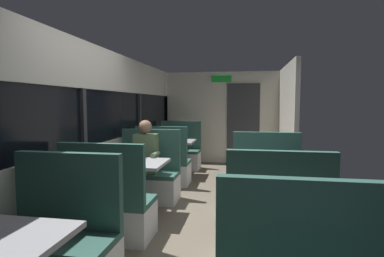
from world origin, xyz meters
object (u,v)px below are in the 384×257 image
at_px(bench_far_window_facing_end, 164,167).
at_px(bench_rear_aisle_facing_entry, 267,188).
at_px(bench_mid_window_facing_end, 109,210).
at_px(seated_passenger, 147,167).
at_px(dining_table_mid_window, 132,169).
at_px(bench_rear_aisle_facing_end, 277,228).
at_px(dining_table_rear_aisle, 271,178).
at_px(bench_far_window_facing_entry, 179,154).
at_px(dining_table_far_window, 172,145).
at_px(bench_near_window_facing_entry, 58,250).
at_px(bench_mid_window_facing_entry, 148,179).

height_order(bench_far_window_facing_end, bench_rear_aisle_facing_entry, same).
bearing_deg(bench_mid_window_facing_end, seated_passenger, 90.00).
xyz_separation_m(dining_table_mid_window, bench_rear_aisle_facing_end, (1.79, -0.90, -0.31)).
xyz_separation_m(bench_mid_window_facing_end, bench_rear_aisle_facing_entry, (1.79, 1.20, 0.00)).
bearing_deg(dining_table_rear_aisle, bench_far_window_facing_entry, 118.94).
bearing_deg(bench_mid_window_facing_end, bench_far_window_facing_end, 90.00).
bearing_deg(dining_table_mid_window, dining_table_far_window, 90.00).
distance_m(dining_table_far_window, seated_passenger, 1.71).
xyz_separation_m(bench_near_window_facing_entry, dining_table_rear_aisle, (1.79, 1.44, 0.31)).
distance_m(bench_far_window_facing_end, bench_rear_aisle_facing_end, 3.11).
xyz_separation_m(bench_mid_window_facing_end, bench_far_window_facing_entry, (0.00, 3.74, 0.00)).
distance_m(bench_mid_window_facing_entry, bench_rear_aisle_facing_entry, 1.80).
relative_size(bench_mid_window_facing_entry, dining_table_rear_aisle, 1.22).
distance_m(bench_mid_window_facing_end, seated_passenger, 1.34).
distance_m(dining_table_far_window, bench_far_window_facing_end, 0.77).
xyz_separation_m(dining_table_mid_window, dining_table_far_window, (0.00, 2.34, 0.00)).
bearing_deg(dining_table_mid_window, bench_far_window_facing_end, 90.00).
relative_size(bench_mid_window_facing_end, dining_table_far_window, 1.22).
distance_m(bench_far_window_facing_end, dining_table_rear_aisle, 2.59).
xyz_separation_m(bench_mid_window_facing_entry, dining_table_rear_aisle, (1.79, -0.90, 0.31)).
height_order(bench_far_window_facing_entry, bench_rear_aisle_facing_end, same).
xyz_separation_m(dining_table_mid_window, bench_mid_window_facing_end, (0.00, -0.70, -0.31)).
bearing_deg(bench_far_window_facing_entry, bench_mid_window_facing_entry, -90.00).
xyz_separation_m(bench_mid_window_facing_entry, bench_far_window_facing_entry, (0.00, 2.34, 0.00)).
bearing_deg(seated_passenger, bench_mid_window_facing_end, -90.00).
distance_m(dining_table_mid_window, bench_mid_window_facing_entry, 0.77).
bearing_deg(dining_table_far_window, bench_rear_aisle_facing_entry, -45.77).
bearing_deg(bench_rear_aisle_facing_entry, bench_rear_aisle_facing_end, -90.00).
height_order(dining_table_mid_window, bench_far_window_facing_end, bench_far_window_facing_end).
relative_size(bench_mid_window_facing_end, bench_rear_aisle_facing_end, 1.00).
bearing_deg(bench_mid_window_facing_entry, dining_table_far_window, 90.00).
xyz_separation_m(bench_mid_window_facing_entry, bench_rear_aisle_facing_entry, (1.79, -0.20, 0.00)).
bearing_deg(seated_passenger, bench_near_window_facing_entry, -90.00).
height_order(dining_table_far_window, dining_table_rear_aisle, same).
relative_size(bench_mid_window_facing_entry, seated_passenger, 0.87).
relative_size(bench_mid_window_facing_entry, bench_far_window_facing_end, 1.00).
height_order(bench_far_window_facing_end, dining_table_rear_aisle, bench_far_window_facing_end).
relative_size(bench_near_window_facing_entry, seated_passenger, 0.87).
bearing_deg(bench_far_window_facing_entry, bench_rear_aisle_facing_end, -65.55).
xyz_separation_m(bench_near_window_facing_entry, bench_mid_window_facing_entry, (0.00, 2.34, 0.00)).
xyz_separation_m(bench_mid_window_facing_end, seated_passenger, (0.00, 1.33, 0.21)).
relative_size(bench_mid_window_facing_entry, bench_rear_aisle_facing_entry, 1.00).
height_order(dining_table_mid_window, seated_passenger, seated_passenger).
relative_size(bench_mid_window_facing_end, bench_far_window_facing_entry, 1.00).
height_order(dining_table_rear_aisle, bench_rear_aisle_facing_entry, bench_rear_aisle_facing_entry).
xyz_separation_m(dining_table_far_window, seated_passenger, (0.00, -1.71, -0.10)).
height_order(bench_mid_window_facing_end, bench_rear_aisle_facing_entry, same).
xyz_separation_m(bench_far_window_facing_entry, bench_rear_aisle_facing_end, (1.79, -3.94, 0.00)).
xyz_separation_m(bench_near_window_facing_entry, seated_passenger, (0.00, 2.27, 0.21)).
height_order(bench_near_window_facing_entry, bench_mid_window_facing_entry, same).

